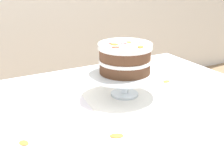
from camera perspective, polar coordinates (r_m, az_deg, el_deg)
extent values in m
cube|color=white|center=(1.18, -1.91, -6.93)|extent=(1.40, 1.00, 0.03)
cylinder|color=brown|center=(1.94, 8.71, -8.31)|extent=(0.06, 0.06, 0.71)
cube|color=white|center=(1.29, 2.24, -3.77)|extent=(0.36, 0.36, 0.00)
cylinder|color=silver|center=(1.29, 2.25, -3.50)|extent=(0.11, 0.11, 0.01)
cylinder|color=silver|center=(1.27, 2.27, -1.74)|extent=(0.03, 0.03, 0.07)
cylinder|color=silver|center=(1.25, 2.30, 0.12)|extent=(0.29, 0.29, 0.01)
cylinder|color=brown|center=(1.25, 2.31, 1.29)|extent=(0.20, 0.20, 0.04)
cylinder|color=white|center=(1.24, 2.33, 2.49)|extent=(0.21, 0.21, 0.01)
cylinder|color=brown|center=(1.23, 2.35, 3.71)|extent=(0.20, 0.20, 0.04)
cylinder|color=white|center=(1.22, 2.37, 5.12)|extent=(0.21, 0.21, 0.02)
ellipsoid|color=orange|center=(1.16, 5.14, 5.00)|extent=(0.04, 0.04, 0.01)
ellipsoid|color=pink|center=(1.22, -0.29, 5.80)|extent=(0.03, 0.03, 0.01)
ellipsoid|color=pink|center=(1.22, 2.18, 5.73)|extent=(0.03, 0.03, 0.01)
ellipsoid|color=orange|center=(1.20, 0.41, 5.48)|extent=(0.04, 0.03, 0.01)
ellipsoid|color=pink|center=(1.22, 1.90, 5.69)|extent=(0.03, 0.03, 0.00)
ellipsoid|color=yellow|center=(1.23, 2.87, 5.84)|extent=(0.04, 0.03, 0.00)
ellipsoid|color=pink|center=(1.28, 4.90, 6.29)|extent=(0.02, 0.03, 0.01)
ellipsoid|color=pink|center=(1.25, 5.03, 5.99)|extent=(0.04, 0.04, 0.00)
ellipsoid|color=#E56B51|center=(1.15, 0.63, 4.98)|extent=(0.04, 0.03, 0.01)
ellipsoid|color=orange|center=(1.00, -15.52, -11.71)|extent=(0.04, 0.04, 0.00)
ellipsoid|color=orange|center=(1.00, 0.84, -10.89)|extent=(0.05, 0.04, 0.00)
ellipsoid|color=orange|center=(1.46, 9.75, -1.22)|extent=(0.04, 0.03, 0.00)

